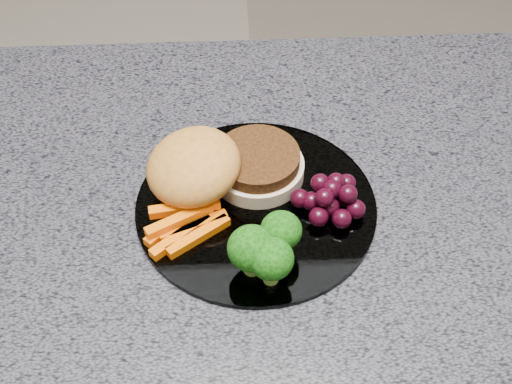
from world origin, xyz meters
TOP-DOWN VIEW (x-y plane):
  - countertop at (0.00, 0.00)m, footprint 1.20×0.60m
  - plate at (-0.05, -0.00)m, footprint 0.26×0.26m
  - burger at (-0.09, 0.03)m, footprint 0.21×0.15m
  - carrot_sticks at (-0.13, -0.03)m, footprint 0.09×0.08m
  - broccoli at (-0.04, -0.09)m, footprint 0.07×0.08m
  - grape_bunch at (0.03, -0.01)m, footprint 0.08×0.07m

SIDE VIEW (x-z plane):
  - countertop at x=0.00m, z-range 0.86..0.90m
  - plate at x=-0.05m, z-range 0.90..0.91m
  - carrot_sticks at x=-0.13m, z-range 0.90..0.92m
  - grape_bunch at x=0.03m, z-range 0.90..0.94m
  - burger at x=-0.09m, z-range 0.90..0.96m
  - broccoli at x=-0.04m, z-range 0.91..0.97m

